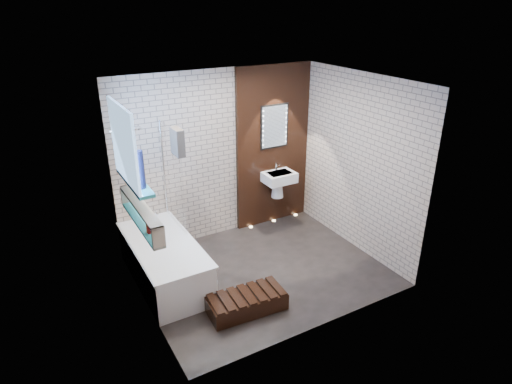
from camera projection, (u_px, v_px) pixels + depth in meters
ground at (261, 271)px, 6.15m from camera, size 3.20×3.20×0.00m
room_shell at (262, 185)px, 5.63m from camera, size 3.24×3.20×2.60m
walnut_panel at (273, 147)px, 7.07m from camera, size 1.30×0.06×2.60m
clerestory_window at (126, 153)px, 4.95m from camera, size 0.18×1.00×0.94m
display_niche at (141, 214)px, 5.09m from camera, size 0.14×1.30×0.26m
bathtub at (165, 262)px, 5.84m from camera, size 0.79×1.74×0.70m
bath_screen at (173, 177)px, 5.95m from camera, size 0.01×0.78×1.40m
towel at (177, 142)px, 5.49m from camera, size 0.10×0.26×0.35m
shower_head at (134, 128)px, 5.51m from camera, size 0.18×0.18×0.02m
washbasin at (279, 181)px, 7.12m from camera, size 0.50×0.36×0.58m
led_mirror at (274, 126)px, 6.90m from camera, size 0.50×0.02×0.70m
walnut_step at (247, 303)px, 5.35m from camera, size 0.97×0.49×0.21m
niche_bottles at (149, 228)px, 4.89m from camera, size 0.06×0.08×0.11m
sill_vases at (140, 170)px, 4.83m from camera, size 0.10×0.10×0.43m
floor_uplights at (274, 221)px, 7.53m from camera, size 0.96×0.06×0.01m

